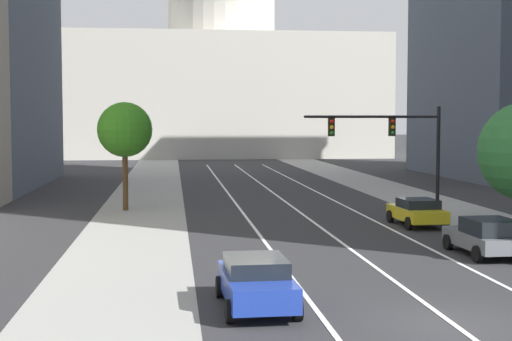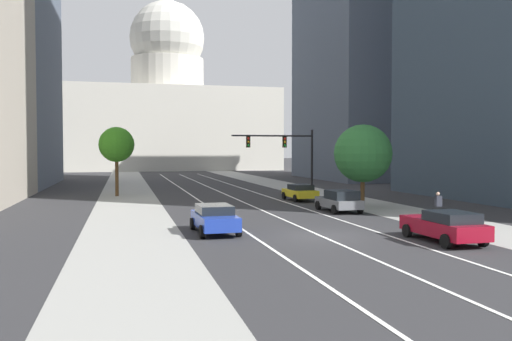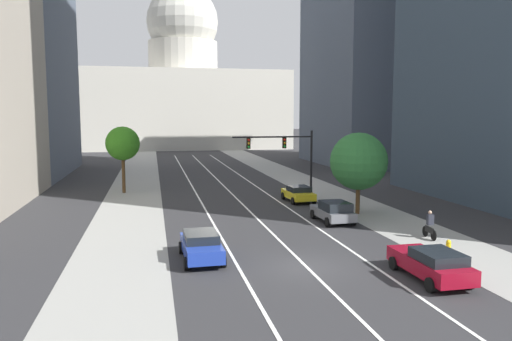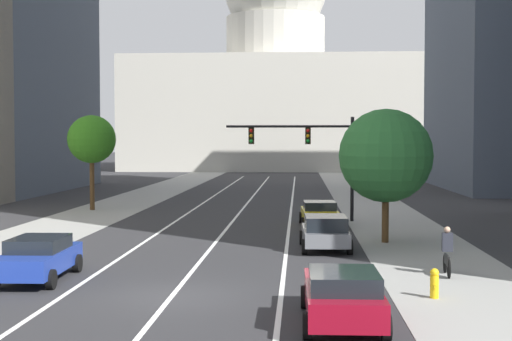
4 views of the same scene
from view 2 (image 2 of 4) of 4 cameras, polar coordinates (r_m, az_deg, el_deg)
ground_plane at (r=65.56m, az=-5.63°, el=-1.53°), size 400.00×400.00×0.00m
sidewalk_left at (r=59.88m, az=-13.59°, el=-1.93°), size 5.03×130.00×0.01m
sidewalk_right at (r=62.69m, az=3.32°, el=-1.69°), size 5.03×130.00×0.01m
lane_stripe_left at (r=50.29m, az=-6.88°, el=-2.66°), size 0.16×90.00×0.01m
lane_stripe_center at (r=50.80m, az=-3.17°, el=-2.60°), size 0.16×90.00×0.01m
lane_stripe_right at (r=51.52m, az=0.44°, el=-2.53°), size 0.16×90.00×0.01m
office_tower_far_right at (r=83.43m, az=13.53°, el=9.70°), size 22.30×23.81×30.38m
capitol_building at (r=118.68m, az=-9.40°, el=6.35°), size 45.95×23.01×37.67m
car_yellow at (r=45.11m, az=4.73°, el=-2.29°), size 2.23×4.09×1.38m
car_gray at (r=37.23m, az=8.91°, el=-3.18°), size 2.19×4.19×1.51m
car_blue at (r=27.57m, az=-4.45°, el=-5.09°), size 2.13×4.41×1.45m
car_crimson at (r=26.30m, az=19.51°, el=-5.56°), size 2.12×4.70×1.47m
traffic_signal_mast at (r=47.20m, az=3.26°, el=2.27°), size 7.41×0.39×6.05m
fire_hydrant at (r=30.58m, az=20.81°, el=-5.08°), size 0.26×0.35×0.91m
cyclist at (r=34.17m, az=18.85°, el=-3.65°), size 0.38×1.70×1.72m
street_tree_far_right at (r=40.43m, az=11.33°, el=1.79°), size 4.30×4.30×6.16m
street_tree_mid_left at (r=50.79m, az=-14.66°, el=2.67°), size 3.23×3.23×6.38m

